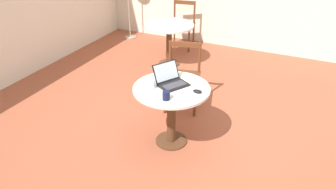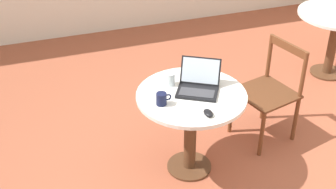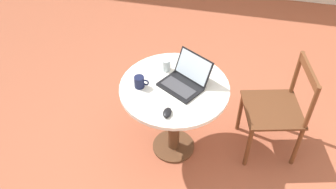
{
  "view_description": "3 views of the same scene",
  "coord_description": "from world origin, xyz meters",
  "px_view_note": "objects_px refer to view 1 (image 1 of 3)",
  "views": [
    {
      "loc": [
        -2.95,
        -0.95,
        2.38
      ],
      "look_at": [
        -0.01,
        0.42,
        0.55
      ],
      "focal_mm": 35.0,
      "sensor_mm": 36.0,
      "label": 1
    },
    {
      "loc": [
        -1.26,
        -2.42,
        2.6
      ],
      "look_at": [
        -0.21,
        0.62,
        0.56
      ],
      "focal_mm": 50.0,
      "sensor_mm": 36.0,
      "label": 2
    },
    {
      "loc": [
        0.29,
        -1.72,
        2.62
      ],
      "look_at": [
        -0.18,
        0.35,
        0.6
      ],
      "focal_mm": 40.0,
      "sensor_mm": 36.0,
      "label": 3
    }
  ],
  "objects_px": {
    "chair_mid_right": "(182,25)",
    "laptop": "(171,81)",
    "drinking_glass": "(152,84)",
    "cafe_table_mid": "(169,33)",
    "mouse": "(197,91)",
    "cafe_table_near": "(171,100)",
    "chair_near_right": "(183,76)",
    "mug": "(166,95)"
  },
  "relations": [
    {
      "from": "chair_mid_right",
      "to": "laptop",
      "type": "xyz_separation_m",
      "value": [
        -2.84,
        -1.06,
        0.31
      ]
    },
    {
      "from": "drinking_glass",
      "to": "cafe_table_mid",
      "type": "bearing_deg",
      "value": 20.3
    },
    {
      "from": "chair_mid_right",
      "to": "drinking_glass",
      "type": "distance_m",
      "value": 3.17
    },
    {
      "from": "chair_mid_right",
      "to": "laptop",
      "type": "relative_size",
      "value": 2.1
    },
    {
      "from": "laptop",
      "to": "mouse",
      "type": "distance_m",
      "value": 0.33
    },
    {
      "from": "cafe_table_near",
      "to": "drinking_glass",
      "type": "xyz_separation_m",
      "value": [
        -0.11,
        0.18,
        0.2
      ]
    },
    {
      "from": "cafe_table_mid",
      "to": "chair_mid_right",
      "type": "distance_m",
      "value": 0.9
    },
    {
      "from": "cafe_table_mid",
      "to": "chair_near_right",
      "type": "bearing_deg",
      "value": -147.79
    },
    {
      "from": "laptop",
      "to": "mouse",
      "type": "xyz_separation_m",
      "value": [
        -0.06,
        -0.33,
        -0.03
      ]
    },
    {
      "from": "drinking_glass",
      "to": "chair_mid_right",
      "type": "bearing_deg",
      "value": 16.92
    },
    {
      "from": "mouse",
      "to": "drinking_glass",
      "type": "bearing_deg",
      "value": 103.91
    },
    {
      "from": "cafe_table_near",
      "to": "mouse",
      "type": "distance_m",
      "value": 0.34
    },
    {
      "from": "chair_near_right",
      "to": "mug",
      "type": "bearing_deg",
      "value": -166.09
    },
    {
      "from": "drinking_glass",
      "to": "laptop",
      "type": "bearing_deg",
      "value": -39.57
    },
    {
      "from": "mug",
      "to": "mouse",
      "type": "bearing_deg",
      "value": -41.41
    },
    {
      "from": "cafe_table_mid",
      "to": "chair_near_right",
      "type": "height_order",
      "value": "chair_near_right"
    },
    {
      "from": "chair_mid_right",
      "to": "drinking_glass",
      "type": "bearing_deg",
      "value": -163.08
    },
    {
      "from": "mouse",
      "to": "cafe_table_mid",
      "type": "bearing_deg",
      "value": 32.06
    },
    {
      "from": "chair_mid_right",
      "to": "drinking_glass",
      "type": "relative_size",
      "value": 8.72
    },
    {
      "from": "chair_near_right",
      "to": "mug",
      "type": "distance_m",
      "value": 1.15
    },
    {
      "from": "laptop",
      "to": "drinking_glass",
      "type": "distance_m",
      "value": 0.23
    },
    {
      "from": "cafe_table_near",
      "to": "chair_near_right",
      "type": "bearing_deg",
      "value": 14.25
    },
    {
      "from": "cafe_table_near",
      "to": "cafe_table_mid",
      "type": "bearing_deg",
      "value": 25.58
    },
    {
      "from": "chair_mid_right",
      "to": "mug",
      "type": "height_order",
      "value": "chair_mid_right"
    },
    {
      "from": "chair_near_right",
      "to": "cafe_table_near",
      "type": "bearing_deg",
      "value": -165.75
    },
    {
      "from": "mug",
      "to": "drinking_glass",
      "type": "height_order",
      "value": "drinking_glass"
    },
    {
      "from": "chair_near_right",
      "to": "laptop",
      "type": "distance_m",
      "value": 0.83
    },
    {
      "from": "mug",
      "to": "drinking_glass",
      "type": "xyz_separation_m",
      "value": [
        0.15,
        0.24,
        0.0
      ]
    },
    {
      "from": "cafe_table_mid",
      "to": "laptop",
      "type": "height_order",
      "value": "laptop"
    },
    {
      "from": "cafe_table_mid",
      "to": "cafe_table_near",
      "type": "bearing_deg",
      "value": -154.42
    },
    {
      "from": "laptop",
      "to": "mouse",
      "type": "bearing_deg",
      "value": -99.88
    },
    {
      "from": "cafe_table_near",
      "to": "mouse",
      "type": "relative_size",
      "value": 8.38
    },
    {
      "from": "cafe_table_near",
      "to": "laptop",
      "type": "distance_m",
      "value": 0.21
    },
    {
      "from": "chair_near_right",
      "to": "drinking_glass",
      "type": "bearing_deg",
      "value": -178.37
    },
    {
      "from": "cafe_table_mid",
      "to": "chair_near_right",
      "type": "xyz_separation_m",
      "value": [
        -1.21,
        -0.76,
        -0.12
      ]
    },
    {
      "from": "mug",
      "to": "drinking_glass",
      "type": "distance_m",
      "value": 0.28
    },
    {
      "from": "chair_mid_right",
      "to": "laptop",
      "type": "height_order",
      "value": "laptop"
    },
    {
      "from": "chair_near_right",
      "to": "drinking_glass",
      "type": "height_order",
      "value": "chair_near_right"
    },
    {
      "from": "mug",
      "to": "drinking_glass",
      "type": "bearing_deg",
      "value": 58.13
    },
    {
      "from": "mouse",
      "to": "mug",
      "type": "bearing_deg",
      "value": 138.59
    },
    {
      "from": "chair_near_right",
      "to": "mug",
      "type": "height_order",
      "value": "chair_near_right"
    },
    {
      "from": "cafe_table_mid",
      "to": "chair_mid_right",
      "type": "relative_size",
      "value": 0.96
    }
  ]
}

